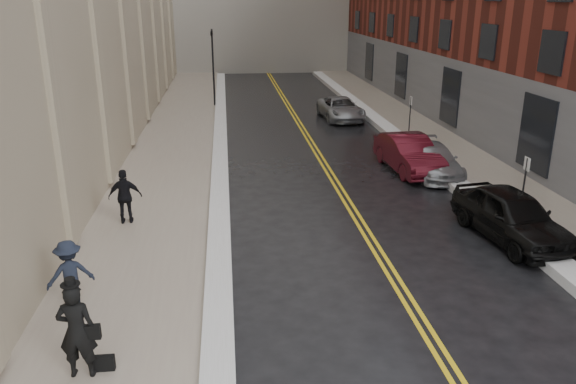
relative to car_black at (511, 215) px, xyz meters
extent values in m
cube|color=gray|center=(-11.30, 9.43, -0.72)|extent=(4.00, 64.00, 0.15)
cube|color=gray|center=(2.20, 9.43, -0.72)|extent=(3.00, 64.00, 0.15)
cube|color=gold|center=(-4.42, 9.43, -0.79)|extent=(0.12, 64.00, 0.01)
cube|color=gold|center=(-4.18, 9.43, -0.79)|extent=(0.12, 64.00, 0.01)
cube|color=white|center=(-9.00, 9.43, -0.67)|extent=(0.70, 60.80, 0.26)
cube|color=white|center=(0.35, 9.43, -0.65)|extent=(0.85, 60.80, 0.30)
cylinder|color=black|center=(-9.40, 23.43, 1.80)|extent=(0.12, 0.12, 5.20)
imported|color=black|center=(-9.40, 23.43, 3.80)|extent=(0.18, 0.15, 0.90)
cylinder|color=black|center=(1.10, 1.43, 0.30)|extent=(0.06, 0.06, 2.20)
cube|color=white|center=(1.10, 1.43, 1.20)|extent=(0.02, 0.35, 0.45)
cylinder|color=black|center=(1.10, 13.43, 0.30)|extent=(0.06, 0.06, 2.20)
cube|color=white|center=(1.10, 13.43, 1.20)|extent=(0.02, 0.35, 0.45)
imported|color=black|center=(0.00, 0.00, 0.00)|extent=(2.47, 4.87, 1.59)
imported|color=#4D0D18|center=(-0.86, 7.49, -0.02)|extent=(2.03, 4.84, 1.55)
imported|color=#94959B|center=(0.00, 6.83, -0.16)|extent=(2.01, 4.48, 1.28)
imported|color=gray|center=(-1.60, 18.58, -0.13)|extent=(2.47, 4.92, 1.34)
imported|color=black|center=(-11.64, -5.62, 0.35)|extent=(0.74, 0.50, 1.99)
imported|color=black|center=(-12.45, -2.90, 0.20)|extent=(1.25, 1.00, 1.69)
imported|color=black|center=(-12.01, 2.37, 0.26)|extent=(1.09, 0.53, 1.81)
camera|label=1|loc=(-8.65, -15.25, 6.37)|focal=35.00mm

